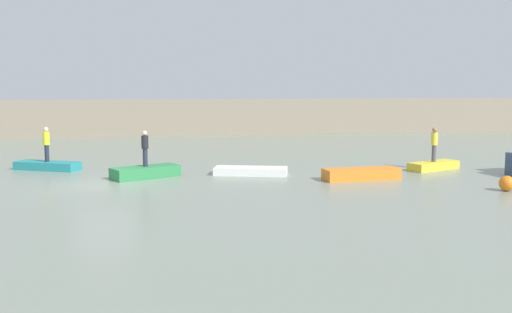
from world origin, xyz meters
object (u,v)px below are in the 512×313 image
object	(u,v)px
rowboat_orange	(361,174)
mooring_buoy	(507,183)
rowboat_teal	(47,166)
rowboat_white	(251,171)
person_dark_shirt	(145,147)
rowboat_yellow	(433,166)
person_hiviz_shirt	(46,142)
rowboat_green	(146,172)
person_yellow_shirt	(434,142)

from	to	relation	value
rowboat_orange	mooring_buoy	bearing A→B (deg)	-42.47
rowboat_teal	rowboat_orange	size ratio (longest dim) A/B	0.95
rowboat_white	mooring_buoy	xyz separation A→B (m)	(9.81, -5.70, 0.14)
person_dark_shirt	rowboat_yellow	bearing A→B (deg)	2.43
rowboat_white	person_hiviz_shirt	size ratio (longest dim) A/B	1.97
rowboat_green	rowboat_yellow	xyz separation A→B (m)	(14.31, 0.61, -0.06)
rowboat_orange	rowboat_yellow	xyz separation A→B (m)	(4.55, 2.46, -0.05)
rowboat_orange	mooring_buoy	size ratio (longest dim) A/B	5.50
rowboat_teal	mooring_buoy	world-z (taller)	mooring_buoy
rowboat_teal	rowboat_green	size ratio (longest dim) A/B	1.06
mooring_buoy	rowboat_white	bearing A→B (deg)	149.86
rowboat_green	person_hiviz_shirt	size ratio (longest dim) A/B	1.79
rowboat_white	person_dark_shirt	xyz separation A→B (m)	(-4.95, -0.24, 1.28)
rowboat_green	rowboat_white	xyz separation A→B (m)	(4.95, 0.24, -0.09)
rowboat_teal	person_yellow_shirt	xyz separation A→B (m)	(19.33, -2.62, 1.18)
rowboat_teal	person_hiviz_shirt	size ratio (longest dim) A/B	1.89
rowboat_yellow	person_hiviz_shirt	xyz separation A→B (m)	(-19.33, 2.62, 1.19)
rowboat_yellow	rowboat_teal	bearing A→B (deg)	145.93
rowboat_green	person_yellow_shirt	xyz separation A→B (m)	(14.31, 0.61, 1.12)
rowboat_green	person_yellow_shirt	bearing A→B (deg)	-26.88
person_dark_shirt	person_hiviz_shirt	world-z (taller)	person_dark_shirt
rowboat_teal	person_hiviz_shirt	xyz separation A→B (m)	(0.00, 0.00, 1.19)
person_yellow_shirt	person_hiviz_shirt	size ratio (longest dim) A/B	0.99
rowboat_orange	mooring_buoy	distance (m)	6.16
rowboat_teal	person_yellow_shirt	bearing A→B (deg)	15.87
rowboat_yellow	person_hiviz_shirt	size ratio (longest dim) A/B	1.65
rowboat_orange	person_yellow_shirt	size ratio (longest dim) A/B	2.01
person_hiviz_shirt	mooring_buoy	size ratio (longest dim) A/B	2.76
person_dark_shirt	person_yellow_shirt	distance (m)	14.32
rowboat_teal	mooring_buoy	bearing A→B (deg)	-0.10
rowboat_teal	rowboat_yellow	bearing A→B (deg)	15.87
rowboat_orange	person_hiviz_shirt	distance (m)	15.67
rowboat_white	person_dark_shirt	size ratio (longest dim) A/B	2.08
person_dark_shirt	person_yellow_shirt	xyz separation A→B (m)	(14.31, 0.61, -0.08)
rowboat_green	person_hiviz_shirt	xyz separation A→B (m)	(-5.02, 3.23, 1.13)
rowboat_orange	person_hiviz_shirt	world-z (taller)	person_hiviz_shirt
rowboat_yellow	mooring_buoy	size ratio (longest dim) A/B	4.57
person_hiviz_shirt	mooring_buoy	bearing A→B (deg)	-23.71
rowboat_orange	rowboat_green	bearing A→B (deg)	162.59
rowboat_white	rowboat_yellow	bearing A→B (deg)	16.32
rowboat_white	mooring_buoy	world-z (taller)	mooring_buoy
rowboat_teal	mooring_buoy	xyz separation A→B (m)	(19.78, -8.69, 0.11)
rowboat_orange	person_yellow_shirt	bearing A→B (deg)	21.71
rowboat_yellow	person_yellow_shirt	xyz separation A→B (m)	(0.00, -0.00, 1.18)
rowboat_white	mooring_buoy	bearing A→B (deg)	-16.05
rowboat_green	rowboat_orange	size ratio (longest dim) A/B	0.90
rowboat_orange	mooring_buoy	xyz separation A→B (m)	(5.00, -3.60, 0.06)
person_yellow_shirt	person_hiviz_shirt	xyz separation A→B (m)	(-19.33, 2.62, 0.01)
rowboat_green	rowboat_yellow	world-z (taller)	rowboat_green
rowboat_yellow	rowboat_green	bearing A→B (deg)	156.09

